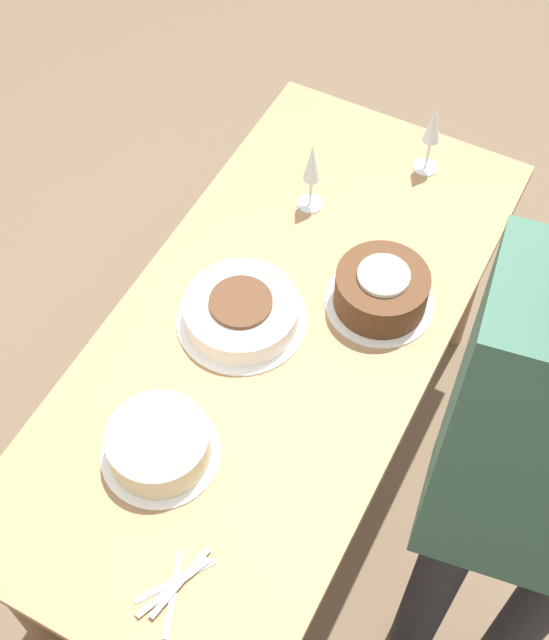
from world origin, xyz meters
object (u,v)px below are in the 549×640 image
object	(u,v)px
cake_front_chocolate	(381,290)
wine_glass_far	(433,129)
wine_glass_near	(312,167)
cake_back_decorated	(159,445)
cake_center_white	(241,312)

from	to	relation	value
cake_front_chocolate	wine_glass_far	distance (m)	0.47
cake_front_chocolate	wine_glass_near	size ratio (longest dim) A/B	1.26
cake_front_chocolate	cake_back_decorated	xyz separation A→B (m)	(-0.57, 0.25, -0.01)
wine_glass_near	wine_glass_far	distance (m)	0.33
wine_glass_far	cake_front_chocolate	bearing A→B (deg)	-171.23
cake_center_white	cake_back_decorated	world-z (taller)	cake_back_decorated
cake_center_white	cake_back_decorated	bearing A→B (deg)	-177.78
cake_center_white	wine_glass_near	bearing A→B (deg)	2.87
cake_center_white	wine_glass_near	world-z (taller)	wine_glass_near
cake_center_white	wine_glass_near	size ratio (longest dim) A/B	1.49
cake_front_chocolate	wine_glass_near	bearing A→B (deg)	54.16
cake_back_decorated	wine_glass_far	size ratio (longest dim) A/B	1.23
cake_center_white	cake_front_chocolate	xyz separation A→B (m)	(0.19, -0.26, 0.02)
cake_back_decorated	wine_glass_far	world-z (taller)	wine_glass_far
cake_front_chocolate	wine_glass_far	xyz separation A→B (m)	(0.46, 0.07, 0.09)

